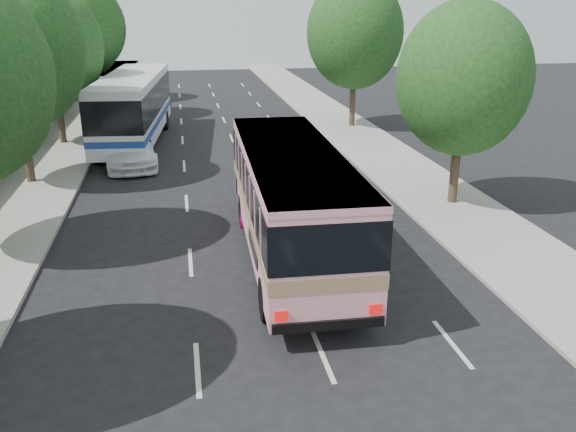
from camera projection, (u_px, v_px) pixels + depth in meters
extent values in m
plane|color=black|center=(268.00, 319.00, 15.86)|extent=(120.00, 120.00, 0.00)
cube|color=#9E998E|center=(60.00, 151.00, 32.98)|extent=(4.00, 90.00, 0.15)
cube|color=#9E998E|center=(362.00, 140.00, 35.79)|extent=(4.00, 90.00, 0.12)
cube|color=#9E998E|center=(22.00, 138.00, 32.41)|extent=(0.30, 90.00, 1.50)
cylinder|color=#38281E|center=(26.00, 143.00, 26.77)|extent=(0.36, 0.36, 3.80)
ellipsoid|color=#193E16|center=(12.00, 49.00, 25.43)|extent=(6.00, 6.00, 6.90)
sphere|color=#193E16|center=(16.00, 19.00, 24.81)|extent=(3.90, 3.90, 3.90)
cylinder|color=#38281E|center=(60.00, 114.00, 34.26)|extent=(0.36, 0.36, 3.50)
ellipsoid|color=#193E16|center=(52.00, 46.00, 33.02)|extent=(5.52, 5.52, 6.35)
sphere|color=#193E16|center=(56.00, 25.00, 32.44)|extent=(3.59, 3.59, 3.59)
cylinder|color=#38281E|center=(81.00, 90.00, 41.61)|extent=(0.36, 0.36, 3.99)
ellipsoid|color=#193E16|center=(74.00, 26.00, 40.20)|extent=(6.30, 6.30, 7.24)
sphere|color=#193E16|center=(78.00, 6.00, 39.57)|extent=(4.09, 4.09, 4.09)
cylinder|color=#38281E|center=(93.00, 78.00, 49.04)|extent=(0.36, 0.36, 3.72)
ellipsoid|color=#193E16|center=(88.00, 27.00, 47.73)|extent=(5.88, 5.88, 6.76)
sphere|color=#193E16|center=(91.00, 11.00, 47.12)|extent=(3.82, 3.82, 3.82)
cylinder|color=#38281E|center=(455.00, 166.00, 24.17)|extent=(0.36, 0.36, 3.23)
ellipsoid|color=#193E16|center=(464.00, 79.00, 23.03)|extent=(5.10, 5.10, 5.87)
sphere|color=#193E16|center=(480.00, 51.00, 22.47)|extent=(3.32, 3.31, 3.31)
cylinder|color=#38281E|center=(353.00, 98.00, 38.96)|extent=(0.36, 0.36, 3.80)
ellipsoid|color=#193E16|center=(355.00, 33.00, 37.62)|extent=(6.00, 6.00, 6.90)
sphere|color=#193E16|center=(363.00, 12.00, 37.01)|extent=(3.90, 3.90, 3.90)
cube|color=pink|center=(291.00, 197.00, 18.85)|extent=(3.05, 11.16, 2.97)
cube|color=#9E7A59|center=(291.00, 208.00, 18.97)|extent=(3.09, 11.18, 0.39)
cube|color=black|center=(291.00, 180.00, 18.67)|extent=(3.10, 11.19, 1.22)
cube|color=pink|center=(292.00, 153.00, 18.38)|extent=(3.07, 11.18, 0.18)
cylinder|color=black|center=(244.00, 210.00, 22.28)|extent=(0.36, 1.16, 1.15)
cylinder|color=black|center=(310.00, 207.00, 22.63)|extent=(0.36, 1.16, 1.15)
cylinder|color=black|center=(267.00, 299.00, 15.66)|extent=(0.36, 1.16, 1.15)
cylinder|color=black|center=(360.00, 292.00, 16.01)|extent=(0.36, 1.16, 1.15)
imported|color=#F61591|center=(261.00, 197.00, 23.29)|extent=(2.07, 4.27, 1.40)
imported|color=white|center=(130.00, 148.00, 30.36)|extent=(2.96, 6.07, 1.70)
cube|color=silver|center=(134.00, 105.00, 34.26)|extent=(3.87, 13.15, 3.29)
cube|color=black|center=(133.00, 98.00, 34.12)|extent=(3.92, 13.19, 1.62)
cube|color=navy|center=(135.00, 120.00, 34.54)|extent=(3.91, 13.17, 0.32)
cube|color=silver|center=(131.00, 76.00, 33.73)|extent=(3.89, 13.17, 0.15)
cylinder|color=black|center=(126.00, 121.00, 38.56)|extent=(0.45, 1.21, 1.19)
cylinder|color=black|center=(165.00, 120.00, 38.76)|extent=(0.45, 1.21, 1.19)
cylinder|color=black|center=(98.00, 153.00, 30.45)|extent=(0.45, 1.21, 1.19)
cylinder|color=black|center=(148.00, 152.00, 30.66)|extent=(0.45, 1.21, 1.19)
cube|color=silver|center=(118.00, 87.00, 44.23)|extent=(2.65, 10.79, 2.72)
cube|color=black|center=(117.00, 82.00, 44.12)|extent=(2.70, 10.82, 1.34)
cube|color=navy|center=(119.00, 96.00, 44.47)|extent=(2.69, 10.81, 0.27)
cube|color=silver|center=(116.00, 68.00, 43.80)|extent=(2.67, 10.81, 0.12)
cylinder|color=black|center=(112.00, 99.00, 47.72)|extent=(0.32, 0.99, 0.98)
cylinder|color=black|center=(137.00, 98.00, 47.99)|extent=(0.32, 0.99, 0.98)
cylinder|color=black|center=(98.00, 115.00, 41.06)|extent=(0.32, 0.99, 0.98)
cylinder|color=black|center=(128.00, 114.00, 41.33)|extent=(0.32, 0.99, 0.98)
cube|color=silver|center=(260.00, 177.00, 23.03)|extent=(0.57, 0.24, 0.18)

